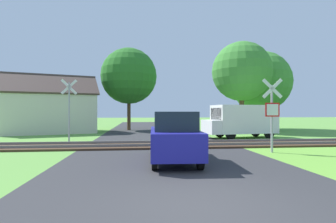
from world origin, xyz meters
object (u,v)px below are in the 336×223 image
at_px(house, 50,112).
at_px(stop_sign_near, 272,111).
at_px(parked_car, 174,137).
at_px(tree_far, 261,82).
at_px(mail_truck, 242,120).
at_px(tree_right, 242,72).
at_px(crossing_sign_far, 69,106).
at_px(tree_center, 129,76).

bearing_deg(house, stop_sign_near, -60.60).
bearing_deg(parked_car, tree_far, 58.79).
height_order(tree_far, mail_truck, tree_far).
bearing_deg(tree_right, parked_car, -120.78).
bearing_deg(stop_sign_near, crossing_sign_far, -14.71).
bearing_deg(house, parked_car, -75.27).
bearing_deg(crossing_sign_far, house, 99.72).
bearing_deg(tree_center, crossing_sign_far, -104.78).
bearing_deg(house, tree_center, 4.22).
bearing_deg(tree_far, house, -173.35).
distance_m(tree_far, parked_car, 20.46).
bearing_deg(mail_truck, tree_center, 33.21).
height_order(house, tree_center, tree_center).
xyz_separation_m(house, tree_far, (20.09, 2.34, 3.12)).
bearing_deg(crossing_sign_far, mail_truck, -2.85).
distance_m(crossing_sign_far, tree_right, 15.40).
relative_size(stop_sign_near, mail_truck, 0.63).
distance_m(stop_sign_near, tree_center, 17.03).
bearing_deg(parked_car, tree_center, 100.53).
distance_m(tree_center, parked_car, 17.52).
height_order(stop_sign_near, tree_center, tree_center).
height_order(stop_sign_near, crossing_sign_far, crossing_sign_far).
relative_size(tree_right, mail_truck, 1.57).
height_order(crossing_sign_far, mail_truck, crossing_sign_far).
bearing_deg(crossing_sign_far, parked_car, -62.81).
relative_size(stop_sign_near, crossing_sign_far, 0.89).
distance_m(mail_truck, parked_car, 9.84).
relative_size(tree_far, mail_truck, 1.57).
bearing_deg(tree_far, tree_right, -135.74).
relative_size(tree_far, tree_center, 1.00).
xyz_separation_m(tree_far, tree_right, (-3.36, -3.27, 0.47)).
relative_size(stop_sign_near, tree_center, 0.40).
distance_m(crossing_sign_far, tree_center, 11.80).
distance_m(stop_sign_near, parked_car, 4.86).
bearing_deg(parked_car, tree_right, 62.25).
bearing_deg(mail_truck, tree_far, -41.60).
height_order(crossing_sign_far, parked_car, crossing_sign_far).
bearing_deg(parked_car, mail_truck, 57.23).
height_order(crossing_sign_far, tree_far, tree_far).
distance_m(house, tree_right, 17.14).
relative_size(crossing_sign_far, tree_far, 0.45).
height_order(tree_center, tree_right, tree_center).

